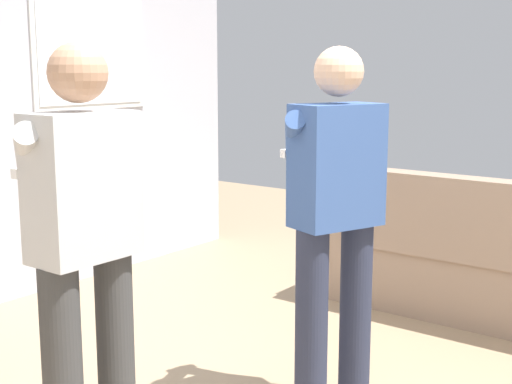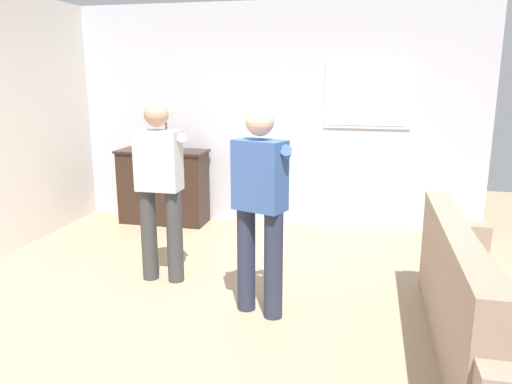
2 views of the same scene
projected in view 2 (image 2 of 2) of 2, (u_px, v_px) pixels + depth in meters
The scene contains 8 objects.
ground at pixel (215, 309), 4.18m from camera, with size 10.40×10.40×0.00m, color #9E8466.
wall_back_with_window at pixel (277, 116), 6.37m from camera, with size 5.20×0.15×2.80m.
couch at pixel (474, 312), 3.36m from camera, with size 0.57×2.53×0.93m.
sideboard_cabinet at pixel (164, 186), 6.55m from camera, with size 1.16×0.49×0.97m.
bottle_wine_green at pixel (150, 142), 6.45m from camera, with size 0.07×0.07×0.26m.
bottle_liquor_amber at pixel (167, 140), 6.35m from camera, with size 0.07×0.07×0.36m.
person_standing_left at pixel (160, 184), 4.59m from camera, with size 0.56×0.47×1.68m.
person_standing_right at pixel (260, 202), 3.92m from camera, with size 0.52×0.52×1.68m.
Camera 2 is at (1.18, -3.67, 1.91)m, focal length 35.00 mm.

